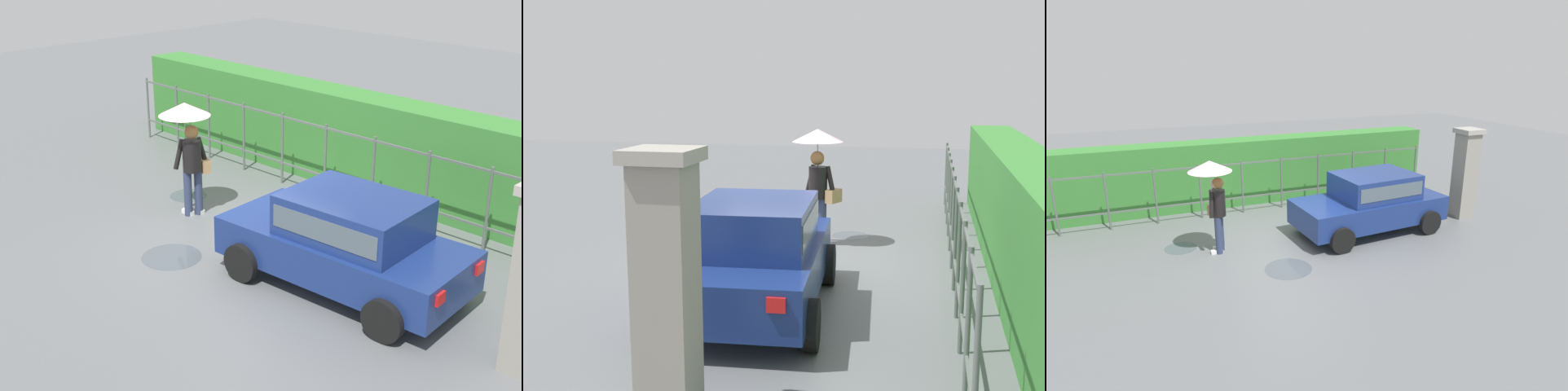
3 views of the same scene
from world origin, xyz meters
The scene contains 8 objects.
ground_plane centered at (0.00, 0.00, 0.00)m, with size 40.00×40.00×0.00m, color slate.
car centered at (2.08, 0.00, 0.80)m, with size 3.84×2.08×1.48m.
pedestrian centered at (-1.74, 0.17, 1.56)m, with size 0.93×0.93×2.11m.
gate_pillar centered at (4.93, -0.04, 1.24)m, with size 0.60×0.60×2.42m.
fence_section centered at (-0.53, 2.54, 0.82)m, with size 11.54×0.05×1.50m.
hedge_row centered at (-0.53, 3.54, 0.95)m, with size 12.49×0.90×1.90m, color #387F33.
puddle_near centered at (-0.55, -1.22, 0.00)m, with size 0.98×0.98×0.00m, color #4C545B.
puddle_far centered at (-2.48, 0.70, 0.00)m, with size 0.73×0.73×0.00m, color #4C545B.
Camera 3 is at (-3.30, -8.89, 4.14)m, focal length 30.02 mm.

